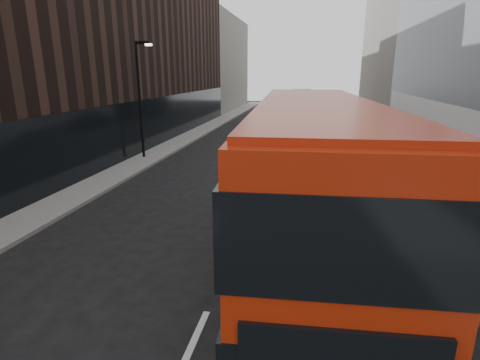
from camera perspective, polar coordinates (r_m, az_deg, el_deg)
The scene contains 11 objects.
sidewalk_right at distance 29.92m, azimuth 20.92°, elevation 4.84°, with size 3.00×80.00×0.15m, color slate.
sidewalk_left at distance 31.14m, azimuth -8.52°, elevation 6.13°, with size 2.00×80.00×0.15m, color slate.
building_victorian at distance 49.03m, azimuth 22.96°, elevation 19.91°, with size 6.50×24.00×21.00m.
building_left_mid at distance 36.64m, azimuth -11.77°, elevation 18.32°, with size 5.00×24.00×14.00m, color black.
building_left_far at distance 57.61m, azimuth -3.13°, elevation 17.18°, with size 5.00×20.00×13.00m, color slate.
street_lamp at distance 24.31m, azimuth -14.91°, elevation 12.78°, with size 1.06×0.22×7.00m.
red_bus at distance 9.70m, azimuth 10.81°, elevation -0.57°, with size 3.47×11.86×4.73m.
grey_bus at distance 45.46m, azimuth 9.41°, elevation 11.35°, with size 2.95×10.41×3.33m.
car_a at distance 16.63m, azimuth 13.05°, elevation -0.35°, with size 1.83×4.56×1.55m, color black.
car_b at distance 24.17m, azimuth 7.96°, elevation 4.71°, with size 1.39×3.99×1.32m, color gray.
car_c at distance 34.92m, azimuth 10.77°, elevation 8.19°, with size 2.07×5.10×1.48m, color black.
Camera 1 is at (2.15, -3.96, 5.36)m, focal length 28.00 mm.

